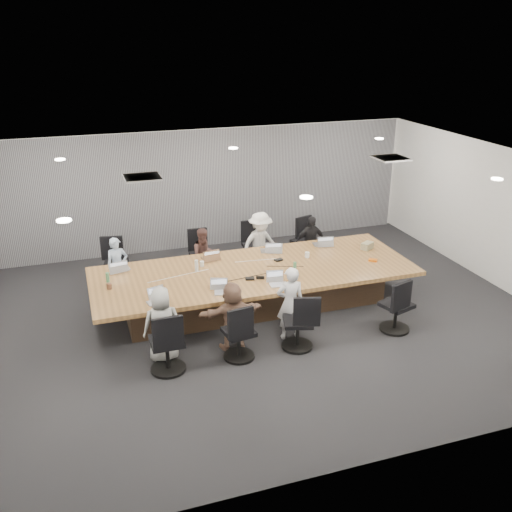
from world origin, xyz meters
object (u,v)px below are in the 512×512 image
object	(u,v)px
chair_1	(201,258)
laptop_2	(269,251)
laptop_3	(321,244)
person_5	(232,316)
bottle_green_left	(108,279)
chair_4	(167,346)
chair_7	(396,309)
person_1	(204,256)
laptop_5	(223,293)
laptop_4	(156,302)
stapler	(260,278)
laptop_1	(211,258)
chair_5	(239,336)
chair_0	(117,267)
bottle_clear	(197,266)
chair_3	(304,245)
bottle_green_right	(295,268)
person_6	(290,303)
person_4	(162,324)
person_2	(260,244)
person_0	(118,266)
chair_2	(255,250)
chair_6	(298,326)
mug_brown	(109,286)
laptop_6	(279,285)
person_3	(310,242)
conference_table	(254,286)
canvas_bag	(367,246)
snack_packet	(373,260)

from	to	relation	value
chair_1	laptop_2	xyz separation A→B (m)	(1.21, -0.90, 0.36)
laptop_3	person_5	distance (m)	3.34
chair_1	person_5	distance (m)	3.06
bottle_green_left	chair_4	bearing A→B (deg)	-70.10
chair_7	person_1	world-z (taller)	person_1
chair_4	laptop_5	bearing A→B (deg)	37.28
person_1	laptop_4	world-z (taller)	person_1
stapler	laptop_1	bearing A→B (deg)	136.63
chair_5	chair_0	bearing A→B (deg)	106.20
chair_5	person_1	bearing A→B (deg)	77.95
bottle_clear	chair_3	bearing A→B (deg)	27.29
bottle_green_left	bottle_green_right	xyz separation A→B (m)	(3.30, -0.58, -0.00)
person_1	laptop_1	xyz separation A→B (m)	(0.00, -0.55, 0.17)
laptop_5	person_6	xyz separation A→B (m)	(1.01, -0.55, -0.10)
chair_4	person_5	distance (m)	1.21
person_4	laptop_4	bearing A→B (deg)	-89.19
chair_5	person_2	world-z (taller)	person_2
chair_1	person_0	xyz separation A→B (m)	(-1.75, -0.35, 0.19)
chair_2	laptop_4	world-z (taller)	chair_2
person_5	person_6	xyz separation A→B (m)	(1.01, 0.00, 0.07)
laptop_1	bottle_green_right	distance (m)	1.76
chair_6	mug_brown	size ratio (longest dim) A/B	7.74
person_0	person_4	world-z (taller)	person_4
person_6	laptop_6	distance (m)	0.56
laptop_1	person_4	xyz separation A→B (m)	(-1.33, -2.15, -0.12)
person_5	chair_4	bearing A→B (deg)	15.76
chair_6	person_2	size ratio (longest dim) A/B	0.58
laptop_3	chair_0	bearing A→B (deg)	-5.15
chair_1	person_3	distance (m)	2.40
conference_table	laptop_1	bearing A→B (deg)	128.43
conference_table	laptop_6	xyz separation A→B (m)	(0.19, -0.80, 0.35)
chair_1	chair_5	distance (m)	3.41
person_2	bottle_clear	xyz separation A→B (m)	(-1.62, -1.08, 0.16)
chair_0	person_3	size ratio (longest dim) A/B	0.70
person_2	person_5	xyz separation A→B (m)	(-1.40, -2.70, -0.11)
chair_7	person_4	xyz separation A→B (m)	(-4.00, 0.35, 0.21)
person_0	bottle_clear	world-z (taller)	person_0
chair_0	chair_1	distance (m)	1.75
laptop_1	person_3	bearing A→B (deg)	-173.91
person_2	person_4	world-z (taller)	person_2
mug_brown	person_1	bearing A→B (deg)	33.99
bottle_green_right	laptop_2	bearing A→B (deg)	93.43
chair_6	person_1	bearing A→B (deg)	120.85
laptop_2	laptop_6	size ratio (longest dim) A/B	1.12
person_3	mug_brown	distance (m)	4.59
person_4	canvas_bag	bearing A→B (deg)	-159.28
chair_3	person_6	world-z (taller)	person_6
chair_7	snack_packet	bearing A→B (deg)	61.20
chair_7	person_2	bearing A→B (deg)	98.20
chair_0	laptop_4	xyz separation A→B (m)	(0.42, -2.50, 0.34)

